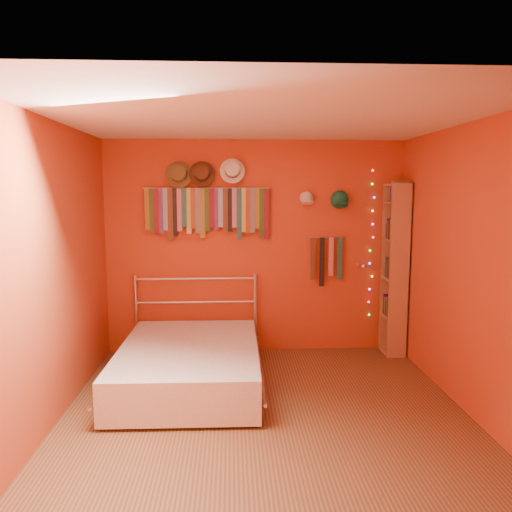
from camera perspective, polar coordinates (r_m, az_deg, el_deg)
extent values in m
plane|color=#55371D|center=(4.54, 1.04, -17.53)|extent=(3.50, 3.50, 0.00)
cube|color=#AE421C|center=(5.90, -0.08, 0.99)|extent=(3.50, 0.02, 2.50)
cube|color=#AE421C|center=(4.63, 23.26, -1.45)|extent=(0.02, 3.50, 2.50)
cube|color=#AE421C|center=(4.41, -22.26, -1.82)|extent=(0.02, 3.50, 2.50)
cube|color=white|center=(4.15, 1.13, 15.52)|extent=(3.50, 3.50, 0.02)
cylinder|color=silver|center=(5.81, -5.64, 7.72)|extent=(1.45, 0.01, 0.01)
cube|color=#856218|center=(5.87, -12.33, 5.26)|extent=(0.06, 0.01, 0.47)
cube|color=#224C1E|center=(5.86, -11.83, 5.14)|extent=(0.06, 0.01, 0.50)
cube|color=maroon|center=(5.85, -11.32, 5.02)|extent=(0.06, 0.01, 0.53)
cube|color=#521A6B|center=(5.85, -10.79, 5.08)|extent=(0.06, 0.01, 0.52)
cube|color=#6A8CBD|center=(5.84, -10.29, 5.26)|extent=(0.06, 0.01, 0.48)
cube|color=#4C2619|center=(5.83, -9.77, 4.73)|extent=(0.06, 0.01, 0.59)
cube|color=black|center=(5.83, -9.24, 4.96)|extent=(0.06, 0.01, 0.55)
cube|color=#B75B7B|center=(5.82, -8.74, 5.24)|extent=(0.06, 0.01, 0.49)
cube|color=#195955|center=(5.81, -8.23, 5.48)|extent=(0.06, 0.01, 0.45)
cube|color=#ACAC45|center=(5.82, -7.69, 5.09)|extent=(0.06, 0.01, 0.53)
cube|color=brown|center=(5.81, -7.18, 5.40)|extent=(0.06, 0.01, 0.47)
cube|color=navy|center=(5.80, -6.66, 5.16)|extent=(0.06, 0.01, 0.51)
cube|color=olive|center=(5.81, -6.13, 4.89)|extent=(0.06, 0.01, 0.57)
cube|color=#1C451B|center=(5.80, -5.61, 5.25)|extent=(0.06, 0.01, 0.50)
cube|color=#5E0E16|center=(5.79, -5.10, 5.48)|extent=(0.06, 0.01, 0.45)
cube|color=#5D1B6F|center=(5.80, -4.57, 5.37)|extent=(0.06, 0.01, 0.48)
cube|color=#77A6D3|center=(5.79, -4.05, 5.52)|extent=(0.06, 0.01, 0.45)
cube|color=#502F1A|center=(5.78, -3.52, 5.27)|extent=(0.06, 0.01, 0.50)
cube|color=black|center=(5.80, -3.00, 5.25)|extent=(0.06, 0.01, 0.50)
cube|color=#B2598F|center=(5.79, -2.48, 5.50)|extent=(0.06, 0.01, 0.45)
cube|color=#195457|center=(5.79, -1.95, 4.86)|extent=(0.06, 0.01, 0.58)
cube|color=#C5C64F|center=(5.80, -1.43, 5.25)|extent=(0.06, 0.01, 0.51)
cube|color=maroon|center=(5.79, -0.90, 5.14)|extent=(0.06, 0.01, 0.53)
cube|color=#131456|center=(5.79, -0.38, 5.23)|extent=(0.06, 0.01, 0.51)
cube|color=olive|center=(5.80, 0.14, 5.44)|extent=(0.06, 0.01, 0.47)
cube|color=#1B451C|center=(5.80, 0.66, 4.95)|extent=(0.06, 0.01, 0.57)
cube|color=maroon|center=(5.80, 1.19, 4.87)|extent=(0.06, 0.01, 0.58)
cylinder|color=silver|center=(5.93, 8.07, 2.12)|extent=(0.40, 0.01, 0.01)
cube|color=#4D2C19|center=(5.93, 6.52, -0.31)|extent=(0.06, 0.01, 0.50)
cube|color=black|center=(5.94, 7.54, -0.69)|extent=(0.06, 0.01, 0.58)
cube|color=#BF5F84|center=(5.95, 8.57, -0.08)|extent=(0.06, 0.01, 0.45)
cube|color=#17514B|center=(5.99, 9.54, -0.29)|extent=(0.06, 0.01, 0.50)
cylinder|color=brown|center=(5.82, -8.83, 9.15)|extent=(0.31, 0.08, 0.31)
cylinder|color=brown|center=(5.77, -8.89, 9.30)|extent=(0.18, 0.15, 0.20)
cylinder|color=#332314|center=(5.80, -8.86, 9.23)|extent=(0.19, 0.06, 0.19)
cylinder|color=#4A2C1A|center=(5.80, -6.19, 9.29)|extent=(0.30, 0.07, 0.29)
cylinder|color=#4A2C1A|center=(5.75, -6.23, 9.43)|extent=(0.17, 0.15, 0.19)
cylinder|color=black|center=(5.78, -6.21, 9.36)|extent=(0.18, 0.06, 0.18)
cylinder|color=white|center=(5.79, -2.72, 9.69)|extent=(0.29, 0.07, 0.28)
cylinder|color=white|center=(5.75, -2.72, 9.83)|extent=(0.17, 0.14, 0.19)
cylinder|color=black|center=(5.77, -2.72, 9.76)|extent=(0.18, 0.06, 0.18)
ellipsoid|color=silver|center=(5.87, 5.79, 6.58)|extent=(0.17, 0.13, 0.17)
cube|color=silver|center=(5.77, 5.93, 6.05)|extent=(0.12, 0.09, 0.05)
ellipsoid|color=#186D49|center=(5.94, 9.53, 6.36)|extent=(0.20, 0.15, 0.20)
cube|color=#186D49|center=(5.82, 9.77, 5.75)|extent=(0.14, 0.10, 0.06)
sphere|color=#FF3333|center=(6.05, 13.19, 9.50)|extent=(0.02, 0.02, 0.02)
sphere|color=#33FF4C|center=(6.04, 13.14, 8.02)|extent=(0.02, 0.02, 0.02)
sphere|color=#4C66FF|center=(6.05, 13.36, 6.53)|extent=(0.02, 0.02, 0.02)
sphere|color=yellow|center=(6.05, 13.19, 5.05)|extent=(0.02, 0.02, 0.02)
sphere|color=#FF4CCC|center=(6.06, 13.21, 3.57)|extent=(0.02, 0.02, 0.02)
sphere|color=#FF3333|center=(6.08, 13.24, 2.09)|extent=(0.02, 0.02, 0.02)
sphere|color=#33FF4C|center=(6.08, 12.90, 0.62)|extent=(0.02, 0.02, 0.02)
sphere|color=#4C66FF|center=(6.10, 12.86, -0.84)|extent=(0.02, 0.02, 0.02)
sphere|color=yellow|center=(6.14, 13.12, -2.28)|extent=(0.02, 0.02, 0.02)
sphere|color=#FF4CCC|center=(6.16, 12.84, -3.72)|extent=(0.02, 0.02, 0.02)
sphere|color=#FF3333|center=(6.19, 12.76, -5.15)|extent=(0.02, 0.02, 0.02)
sphere|color=#33FF4C|center=(6.23, 12.80, -6.55)|extent=(0.02, 0.02, 0.02)
cylinder|color=silver|center=(6.09, 11.59, -1.01)|extent=(0.04, 0.03, 0.04)
cylinder|color=silver|center=(5.97, 11.88, -0.90)|extent=(0.01, 0.25, 0.08)
sphere|color=white|center=(5.85, 12.19, -1.18)|extent=(0.07, 0.07, 0.07)
cube|color=#AD724E|center=(5.87, 16.12, -1.81)|extent=(0.24, 0.02, 2.00)
cube|color=#AD724E|center=(6.17, 15.16, -1.33)|extent=(0.24, 0.02, 2.00)
cube|color=#AD724E|center=(6.05, 16.67, -1.54)|extent=(0.02, 0.34, 2.00)
cube|color=#AD724E|center=(6.24, 15.31, -10.48)|extent=(0.24, 0.32, 0.02)
cube|color=#AD724E|center=(6.12, 15.45, -6.65)|extent=(0.24, 0.32, 0.02)
cube|color=#AD724E|center=(6.03, 15.60, -2.50)|extent=(0.24, 0.32, 0.02)
cube|color=#AD724E|center=(5.97, 15.75, 1.76)|extent=(0.24, 0.32, 0.02)
cube|color=#AD724E|center=(5.95, 15.90, 5.88)|extent=(0.24, 0.32, 0.02)
cube|color=#AD724E|center=(5.94, 15.97, 7.81)|extent=(0.24, 0.32, 0.02)
cylinder|color=silver|center=(6.04, -13.54, -6.56)|extent=(0.04, 0.04, 0.95)
cylinder|color=silver|center=(5.94, -0.10, -6.58)|extent=(0.04, 0.04, 0.95)
cylinder|color=silver|center=(5.98, -6.86, -7.77)|extent=(1.40, 0.02, 0.02)
cylinder|color=silver|center=(5.91, -6.90, -5.26)|extent=(1.40, 0.02, 0.02)
cylinder|color=silver|center=(5.86, -6.94, -2.59)|extent=(1.40, 0.02, 0.02)
cube|color=beige|center=(5.07, -7.63, -12.17)|extent=(1.36, 1.91, 0.38)
cylinder|color=silver|center=(5.18, -15.52, -12.18)|extent=(0.05, 1.89, 0.03)
cylinder|color=silver|center=(5.07, 0.46, -12.36)|extent=(0.05, 1.89, 0.03)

